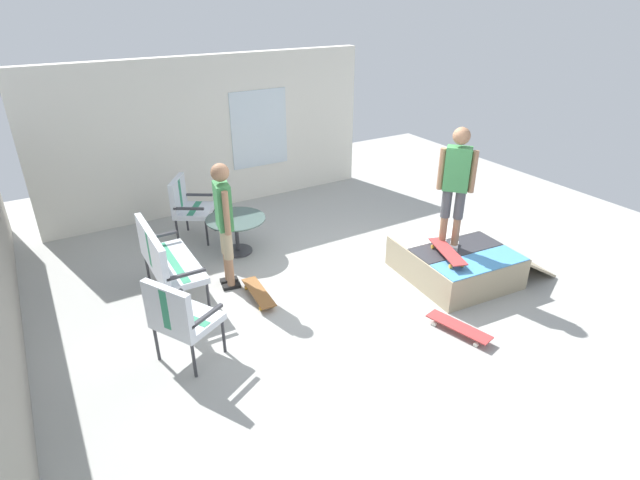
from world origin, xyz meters
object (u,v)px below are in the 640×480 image
(person_watching, at_px, (224,217))
(skateboard_by_bench, at_px, (259,293))
(patio_chair_by_wall, at_px, (179,315))
(patio_bench, at_px, (163,257))
(skateboard_on_ramp, at_px, (447,252))
(person_skater, at_px, (456,180))
(skateboard_spare, at_px, (459,327))
(skate_ramp, at_px, (456,261))
(patio_table, at_px, (236,228))
(patio_chair_near_house, at_px, (187,203))

(person_watching, bearing_deg, skateboard_by_bench, -158.71)
(patio_chair_by_wall, bearing_deg, person_watching, -39.41)
(person_watching, bearing_deg, patio_bench, 83.49)
(patio_bench, height_order, skateboard_on_ramp, patio_bench)
(skateboard_on_ramp, bearing_deg, patio_bench, 63.55)
(patio_chair_by_wall, distance_m, person_watching, 1.66)
(skateboard_on_ramp, bearing_deg, skateboard_by_bench, 65.54)
(person_skater, xyz_separation_m, skateboard_spare, (-1.09, 0.80, -1.35))
(skate_ramp, height_order, person_watching, person_watching)
(skate_ramp, xyz_separation_m, patio_table, (2.25, 2.37, 0.17))
(skate_ramp, bearing_deg, patio_bench, 67.94)
(patio_chair_by_wall, distance_m, patio_table, 2.58)
(patio_chair_by_wall, bearing_deg, patio_table, -35.42)
(skateboard_by_bench, bearing_deg, patio_bench, 59.30)
(skate_ramp, distance_m, patio_table, 3.27)
(patio_chair_near_house, relative_size, person_skater, 0.61)
(patio_chair_near_house, xyz_separation_m, skateboard_spare, (-4.13, -1.92, -0.53))
(patio_chair_by_wall, xyz_separation_m, skateboard_on_ramp, (-0.30, -3.51, -0.07))
(skate_ramp, bearing_deg, patio_chair_by_wall, 87.82)
(patio_chair_by_wall, xyz_separation_m, patio_table, (2.10, -1.49, -0.21))
(skate_ramp, relative_size, patio_table, 2.27)
(patio_chair_by_wall, relative_size, skateboard_by_bench, 1.26)
(skateboard_spare, bearing_deg, patio_bench, 47.52)
(skateboard_by_bench, bearing_deg, person_watching, 21.29)
(person_watching, xyz_separation_m, skateboard_by_bench, (-0.51, -0.20, -0.94))
(patio_table, xyz_separation_m, skateboard_on_ramp, (-2.40, -2.01, 0.14))
(patio_bench, distance_m, person_watching, 0.92)
(patio_bench, height_order, person_watching, person_watching)
(skate_ramp, relative_size, patio_chair_near_house, 2.00)
(skateboard_by_bench, bearing_deg, patio_table, -11.31)
(skate_ramp, relative_size, patio_bench, 1.63)
(patio_table, distance_m, skateboard_spare, 3.58)
(skateboard_on_ramp, bearing_deg, person_watching, 58.07)
(patio_table, distance_m, person_skater, 3.29)
(skate_ramp, height_order, skateboard_on_ramp, skateboard_on_ramp)
(patio_bench, height_order, person_skater, person_skater)
(person_skater, distance_m, skateboard_spare, 1.91)
(patio_table, relative_size, skateboard_spare, 1.09)
(patio_bench, distance_m, patio_table, 1.51)
(patio_bench, xyz_separation_m, patio_table, (0.76, -1.28, -0.21))
(person_skater, xyz_separation_m, skateboard_on_ramp, (-0.23, 0.23, -0.89))
(patio_bench, bearing_deg, skate_ramp, -112.06)
(patio_table, bearing_deg, patio_chair_by_wall, 144.58)
(person_skater, bearing_deg, skate_ramp, -117.82)
(patio_chair_near_house, bearing_deg, patio_bench, 153.44)
(person_skater, distance_m, skateboard_on_ramp, 0.94)
(patio_chair_near_house, relative_size, patio_chair_by_wall, 1.00)
(patio_bench, distance_m, person_skater, 3.89)
(patio_table, relative_size, person_skater, 0.54)
(patio_bench, height_order, patio_chair_near_house, same)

